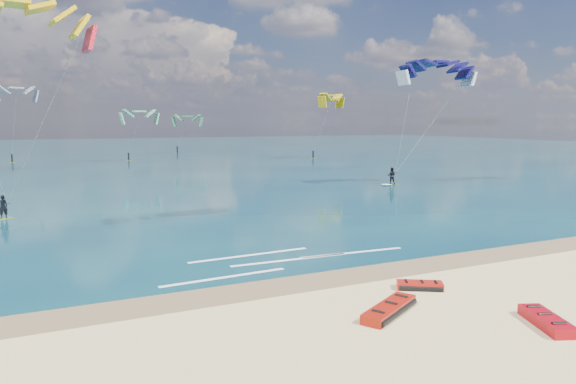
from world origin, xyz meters
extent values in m
plane|color=tan|center=(0.00, 40.00, 0.00)|extent=(320.00, 320.00, 0.00)
cube|color=brown|center=(0.00, 3.00, 0.00)|extent=(320.00, 2.40, 0.01)
cube|color=#0B293C|center=(0.00, 104.00, 0.02)|extent=(320.00, 200.00, 0.04)
cube|color=yellow|center=(-11.59, 24.78, 0.07)|extent=(1.24, 1.07, 0.06)
imported|color=black|center=(-11.59, 24.78, 0.92)|extent=(0.70, 0.56, 1.67)
cylinder|color=black|center=(-11.31, 24.50, 1.16)|extent=(0.43, 0.34, 0.04)
cube|color=gold|center=(25.39, 29.69, 0.07)|extent=(1.44, 0.47, 0.06)
imported|color=black|center=(25.39, 29.69, 1.01)|extent=(1.12, 1.08, 1.82)
cylinder|color=black|center=(25.71, 29.37, 1.32)|extent=(0.58, 0.05, 0.04)
cube|color=white|center=(0.69, 8.10, 0.04)|extent=(6.55, 0.48, 0.01)
cube|color=white|center=(2.19, 6.40, 0.04)|extent=(6.19, 0.48, 0.01)
cube|color=white|center=(-1.68, 5.00, 0.04)|extent=(5.85, 0.56, 0.01)
cube|color=white|center=(5.75, 6.30, 0.04)|extent=(5.88, 0.66, 0.01)
camera|label=1|loc=(-8.38, -16.08, 6.88)|focal=32.00mm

